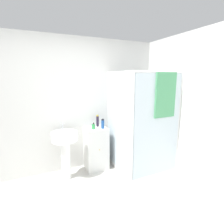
% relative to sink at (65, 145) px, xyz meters
% --- Properties ---
extents(wall_back, '(6.40, 0.06, 2.50)m').
position_rel_sink_xyz_m(wall_back, '(0.25, 0.33, 0.63)').
color(wall_back, white).
rests_on(wall_back, ground_plane).
extents(wall_right, '(0.06, 6.40, 2.50)m').
position_rel_sink_xyz_m(wall_right, '(1.95, -1.37, 0.63)').
color(wall_right, white).
rests_on(wall_right, ground_plane).
extents(shower_enclosure, '(0.99, 1.02, 1.87)m').
position_rel_sink_xyz_m(shower_enclosure, '(1.37, -0.28, -0.13)').
color(shower_enclosure, white).
rests_on(shower_enclosure, ground_plane).
extents(vanity_cabinet, '(0.42, 0.39, 0.83)m').
position_rel_sink_xyz_m(vanity_cabinet, '(0.60, 0.11, -0.21)').
color(vanity_cabinet, silver).
rests_on(vanity_cabinet, ground_plane).
extents(sink, '(0.45, 0.45, 0.99)m').
position_rel_sink_xyz_m(sink, '(0.00, 0.00, 0.00)').
color(sink, white).
rests_on(sink, ground_plane).
extents(soap_dispenser, '(0.06, 0.07, 0.12)m').
position_rel_sink_xyz_m(soap_dispenser, '(0.54, 0.05, 0.26)').
color(soap_dispenser, green).
rests_on(soap_dispenser, vanity_cabinet).
extents(shampoo_bottle_tall_black, '(0.05, 0.05, 0.23)m').
position_rel_sink_xyz_m(shampoo_bottle_tall_black, '(0.67, 0.19, 0.32)').
color(shampoo_bottle_tall_black, '#281E33').
rests_on(shampoo_bottle_tall_black, vanity_cabinet).
extents(shampoo_bottle_blue, '(0.06, 0.06, 0.18)m').
position_rel_sink_xyz_m(shampoo_bottle_blue, '(0.71, 0.02, 0.30)').
color(shampoo_bottle_blue, '#1E4C93').
rests_on(shampoo_bottle_blue, vanity_cabinet).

